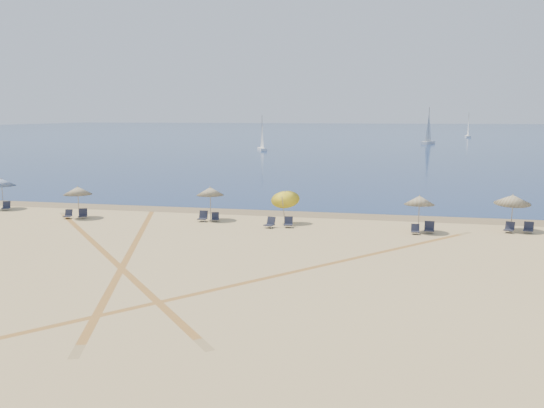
{
  "coord_description": "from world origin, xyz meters",
  "views": [
    {
      "loc": [
        8.3,
        -17.67,
        7.33
      ],
      "look_at": [
        0.0,
        20.0,
        1.3
      ],
      "focal_mm": 38.29,
      "sensor_mm": 36.0,
      "label": 1
    }
  ],
  "objects_px": {
    "umbrella_3": "(285,196)",
    "chair_9": "(429,228)",
    "chair_5": "(215,217)",
    "chair_8": "(415,230)",
    "umbrella_4": "(419,200)",
    "sailboat_1": "(262,140)",
    "chair_2": "(68,215)",
    "chair_6": "(270,223)",
    "chair_11": "(529,228)",
    "chair_4": "(203,217)",
    "umbrella_2": "(210,191)",
    "umbrella_5": "(513,199)",
    "chair_1": "(6,206)",
    "chair_10": "(509,228)",
    "umbrella_1": "(78,191)",
    "sailboat_0": "(428,133)",
    "sailboat_2": "(468,130)",
    "chair_3": "(83,214)",
    "chair_7": "(288,223)",
    "umbrella_0": "(2,182)"
  },
  "relations": [
    {
      "from": "umbrella_5",
      "to": "umbrella_1",
      "type": "bearing_deg",
      "value": -176.53
    },
    {
      "from": "umbrella_1",
      "to": "chair_10",
      "type": "relative_size",
      "value": 2.79
    },
    {
      "from": "chair_11",
      "to": "sailboat_0",
      "type": "height_order",
      "value": "sailboat_0"
    },
    {
      "from": "chair_10",
      "to": "chair_11",
      "type": "distance_m",
      "value": 1.15
    },
    {
      "from": "umbrella_4",
      "to": "chair_6",
      "type": "bearing_deg",
      "value": -175.7
    },
    {
      "from": "sailboat_2",
      "to": "chair_4",
      "type": "bearing_deg",
      "value": -102.43
    },
    {
      "from": "sailboat_2",
      "to": "chair_10",
      "type": "bearing_deg",
      "value": -95.18
    },
    {
      "from": "chair_7",
      "to": "sailboat_0",
      "type": "bearing_deg",
      "value": 75.55
    },
    {
      "from": "umbrella_5",
      "to": "umbrella_4",
      "type": "bearing_deg",
      "value": -163.39
    },
    {
      "from": "umbrella_1",
      "to": "sailboat_1",
      "type": "bearing_deg",
      "value": 93.65
    },
    {
      "from": "umbrella_0",
      "to": "chair_7",
      "type": "height_order",
      "value": "umbrella_0"
    },
    {
      "from": "umbrella_1",
      "to": "umbrella_2",
      "type": "relative_size",
      "value": 0.97
    },
    {
      "from": "chair_5",
      "to": "chair_8",
      "type": "distance_m",
      "value": 13.42
    },
    {
      "from": "chair_11",
      "to": "chair_9",
      "type": "bearing_deg",
      "value": -152.67
    },
    {
      "from": "chair_11",
      "to": "sailboat_0",
      "type": "bearing_deg",
      "value": 105.56
    },
    {
      "from": "sailboat_1",
      "to": "umbrella_2",
      "type": "bearing_deg",
      "value": -102.11
    },
    {
      "from": "chair_3",
      "to": "chair_5",
      "type": "height_order",
      "value": "chair_3"
    },
    {
      "from": "chair_6",
      "to": "chair_11",
      "type": "xyz_separation_m",
      "value": [
        16.05,
        1.79,
        -0.0
      ]
    },
    {
      "from": "umbrella_2",
      "to": "chair_4",
      "type": "bearing_deg",
      "value": -117.73
    },
    {
      "from": "chair_10",
      "to": "sailboat_1",
      "type": "xyz_separation_m",
      "value": [
        -33.93,
        76.08,
        1.84
      ]
    },
    {
      "from": "chair_3",
      "to": "umbrella_0",
      "type": "bearing_deg",
      "value": 138.99
    },
    {
      "from": "umbrella_5",
      "to": "chair_11",
      "type": "bearing_deg",
      "value": -34.5
    },
    {
      "from": "umbrella_5",
      "to": "chair_1",
      "type": "height_order",
      "value": "umbrella_5"
    },
    {
      "from": "umbrella_4",
      "to": "sailboat_1",
      "type": "bearing_deg",
      "value": 110.24
    },
    {
      "from": "sailboat_2",
      "to": "chair_9",
      "type": "bearing_deg",
      "value": -96.93
    },
    {
      "from": "umbrella_3",
      "to": "sailboat_0",
      "type": "bearing_deg",
      "value": 82.63
    },
    {
      "from": "umbrella_0",
      "to": "chair_5",
      "type": "distance_m",
      "value": 17.99
    },
    {
      "from": "chair_2",
      "to": "chair_7",
      "type": "distance_m",
      "value": 15.83
    },
    {
      "from": "chair_5",
      "to": "chair_10",
      "type": "xyz_separation_m",
      "value": [
        19.07,
        0.28,
        0.03
      ]
    },
    {
      "from": "chair_3",
      "to": "chair_5",
      "type": "bearing_deg",
      "value": -18.36
    },
    {
      "from": "umbrella_2",
      "to": "umbrella_4",
      "type": "relative_size",
      "value": 1.0
    },
    {
      "from": "umbrella_4",
      "to": "sailboat_2",
      "type": "distance_m",
      "value": 154.96
    },
    {
      "from": "chair_5",
      "to": "chair_4",
      "type": "bearing_deg",
      "value": 172.41
    },
    {
      "from": "chair_9",
      "to": "chair_2",
      "type": "bearing_deg",
      "value": -175.19
    },
    {
      "from": "umbrella_3",
      "to": "chair_9",
      "type": "xyz_separation_m",
      "value": [
        9.37,
        -1.19,
        -1.54
      ]
    },
    {
      "from": "umbrella_3",
      "to": "chair_10",
      "type": "relative_size",
      "value": 3.16
    },
    {
      "from": "umbrella_2",
      "to": "sailboat_1",
      "type": "relative_size",
      "value": 0.33
    },
    {
      "from": "chair_6",
      "to": "chair_10",
      "type": "height_order",
      "value": "chair_6"
    },
    {
      "from": "umbrella_4",
      "to": "chair_4",
      "type": "height_order",
      "value": "umbrella_4"
    },
    {
      "from": "chair_10",
      "to": "chair_11",
      "type": "bearing_deg",
      "value": 29.98
    },
    {
      "from": "chair_1",
      "to": "chair_10",
      "type": "height_order",
      "value": "chair_1"
    },
    {
      "from": "chair_3",
      "to": "chair_2",
      "type": "bearing_deg",
      "value": 167.79
    },
    {
      "from": "chair_2",
      "to": "chair_8",
      "type": "height_order",
      "value": "chair_2"
    },
    {
      "from": "chair_6",
      "to": "chair_8",
      "type": "xyz_separation_m",
      "value": [
        9.17,
        -0.03,
        -0.04
      ]
    },
    {
      "from": "chair_1",
      "to": "sailboat_0",
      "type": "relative_size",
      "value": 0.09
    },
    {
      "from": "chair_5",
      "to": "sailboat_0",
      "type": "xyz_separation_m",
      "value": [
        18.89,
        109.05,
        2.42
      ]
    },
    {
      "from": "umbrella_3",
      "to": "sailboat_2",
      "type": "xyz_separation_m",
      "value": [
        28.0,
        152.82,
        0.46
      ]
    },
    {
      "from": "umbrella_4",
      "to": "umbrella_5",
      "type": "relative_size",
      "value": 0.98
    },
    {
      "from": "chair_4",
      "to": "chair_9",
      "type": "height_order",
      "value": "chair_9"
    },
    {
      "from": "umbrella_4",
      "to": "chair_11",
      "type": "xyz_separation_m",
      "value": [
        6.67,
        1.08,
        -1.69
      ]
    }
  ]
}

